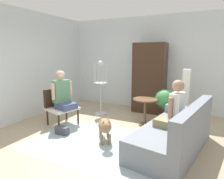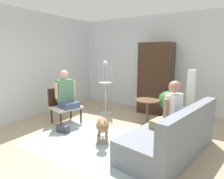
{
  "view_description": "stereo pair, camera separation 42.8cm",
  "coord_description": "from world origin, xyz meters",
  "views": [
    {
      "loc": [
        1.68,
        -3.38,
        1.75
      ],
      "look_at": [
        -0.19,
        0.39,
        0.98
      ],
      "focal_mm": 31.71,
      "sensor_mm": 36.0,
      "label": 1
    },
    {
      "loc": [
        2.06,
        -3.17,
        1.75
      ],
      "look_at": [
        -0.19,
        0.39,
        0.98
      ],
      "focal_mm": 31.71,
      "sensor_mm": 36.0,
      "label": 2
    }
  ],
  "objects": [
    {
      "name": "bird_cage_stand",
      "position": [
        -1.08,
        1.45,
        0.8
      ],
      "size": [
        0.4,
        0.4,
        1.55
      ],
      "color": "silver",
      "rests_on": "ground"
    },
    {
      "name": "ground_plane",
      "position": [
        0.0,
        0.0,
        0.0
      ],
      "size": [
        6.46,
        6.46,
        0.0
      ],
      "primitive_type": "plane",
      "color": "tan"
    },
    {
      "name": "armchair",
      "position": [
        -1.62,
        0.32,
        0.51
      ],
      "size": [
        0.75,
        0.79,
        0.88
      ],
      "color": "#382316",
      "rests_on": "ground"
    },
    {
      "name": "area_rug",
      "position": [
        -0.16,
        -0.24,
        0.0
      ],
      "size": [
        2.75,
        1.91,
        0.01
      ],
      "primitive_type": "cube",
      "color": "#9EB2B7",
      "rests_on": "ground"
    },
    {
      "name": "person_on_armchair",
      "position": [
        -1.47,
        0.27,
        0.79
      ],
      "size": [
        0.57,
        0.56,
        0.91
      ],
      "color": "#404C71"
    },
    {
      "name": "armoire_cabinet",
      "position": [
        0.08,
        2.34,
        1.02
      ],
      "size": [
        0.92,
        0.56,
        2.05
      ],
      "primitive_type": "cube",
      "color": "#382316",
      "rests_on": "ground"
    },
    {
      "name": "left_wall",
      "position": [
        -2.73,
        0.3,
        1.44
      ],
      "size": [
        0.12,
        5.98,
        2.87
      ],
      "primitive_type": "cube",
      "color": "silver",
      "rests_on": "ground"
    },
    {
      "name": "dog",
      "position": [
        -0.09,
        -0.13,
        0.33
      ],
      "size": [
        0.51,
        0.71,
        0.53
      ],
      "color": "olive",
      "rests_on": "ground"
    },
    {
      "name": "person_on_couch",
      "position": [
        1.15,
        0.15,
        0.78
      ],
      "size": [
        0.51,
        0.5,
        0.88
      ],
      "color": "#7D7753"
    },
    {
      "name": "round_end_table",
      "position": [
        0.34,
        1.13,
        0.48
      ],
      "size": [
        0.59,
        0.59,
        0.67
      ],
      "color": "brown",
      "rests_on": "ground"
    },
    {
      "name": "potted_plant",
      "position": [
        0.74,
        1.51,
        0.56
      ],
      "size": [
        0.52,
        0.52,
        0.87
      ],
      "color": "#4C5156",
      "rests_on": "ground"
    },
    {
      "name": "back_wall",
      "position": [
        0.0,
        2.75,
        1.44
      ],
      "size": [
        5.93,
        0.12,
        2.87
      ],
      "primitive_type": "cube",
      "color": "silver",
      "rests_on": "ground"
    },
    {
      "name": "couch",
      "position": [
        1.21,
        0.16,
        0.3
      ],
      "size": [
        1.27,
        2.17,
        0.9
      ],
      "color": "slate",
      "rests_on": "ground"
    },
    {
      "name": "column_lamp",
      "position": [
        1.17,
        1.79,
        0.68
      ],
      "size": [
        0.2,
        0.2,
        1.37
      ],
      "color": "#4C4742",
      "rests_on": "ground"
    },
    {
      "name": "handbag",
      "position": [
        -1.12,
        -0.21,
        0.08
      ],
      "size": [
        0.3,
        0.14,
        0.17
      ],
      "primitive_type": "cube",
      "color": "#3F3F4C",
      "rests_on": "ground"
    }
  ]
}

